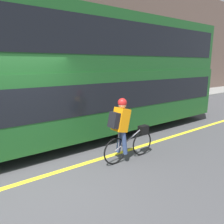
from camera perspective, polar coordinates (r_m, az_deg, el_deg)
The scene contains 5 objects.
ground_plane at distance 4.80m, azimuth -19.96°, elevation -17.59°, with size 80.00×80.00×0.00m, color #424244.
road_center_line at distance 5.00m, azimuth -20.77°, elevation -16.37°, with size 50.00×0.14×0.01m, color yellow.
bus at distance 7.37m, azimuth -3.17°, elevation 10.65°, with size 9.22×2.62×3.80m.
cyclist_on_bike at distance 5.23m, azimuth 3.23°, elevation -4.13°, with size 1.54×0.32×1.58m.
trash_bin at distance 13.76m, azimuth 8.77°, elevation 4.85°, with size 0.56×0.56×0.85m.
Camera 1 is at (-1.08, -4.05, 2.35)m, focal length 35.00 mm.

